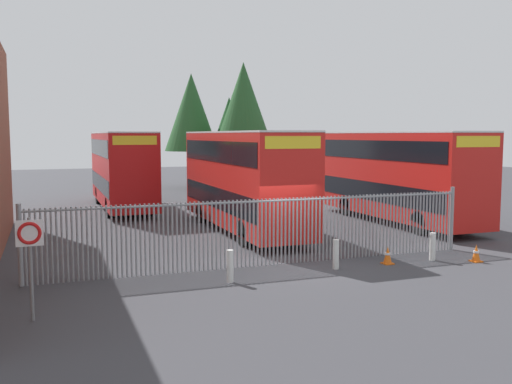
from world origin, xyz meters
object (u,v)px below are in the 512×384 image
double_decker_bus_behind_fence_right (122,167)px  bollard_center_front (336,254)px  bollard_near_right (432,247)px  speed_limit_sign_post (30,245)px  traffic_cone_by_gate (388,255)px  double_decker_bus_near_gate (243,177)px  traffic_cone_mid_forecourt (476,253)px  double_decker_bus_behind_fence_left (398,173)px  double_decker_bus_far_back (295,159)px  bollard_near_left (230,266)px

double_decker_bus_behind_fence_right → bollard_center_front: (4.50, -17.50, -1.95)m
double_decker_bus_behind_fence_right → bollard_near_right: (8.18, -17.53, -1.95)m
speed_limit_sign_post → traffic_cone_by_gate: bearing=11.1°
bollard_near_right → double_decker_bus_near_gate: bearing=117.9°
bollard_center_front → traffic_cone_mid_forecourt: bollard_center_front is taller
traffic_cone_by_gate → traffic_cone_mid_forecourt: size_ratio=1.00×
double_decker_bus_behind_fence_left → traffic_cone_mid_forecourt: 8.89m
double_decker_bus_far_back → speed_limit_sign_post: double_decker_bus_far_back is taller
double_decker_bus_behind_fence_left → bollard_near_right: double_decker_bus_behind_fence_left is taller
double_decker_bus_near_gate → bollard_center_front: bearing=-86.7°
double_decker_bus_behind_fence_right → bollard_near_left: double_decker_bus_behind_fence_right is taller
double_decker_bus_behind_fence_right → double_decker_bus_far_back: size_ratio=1.00×
double_decker_bus_behind_fence_right → traffic_cone_by_gate: bearing=-69.8°
bollard_near_left → double_decker_bus_near_gate: bearing=68.5°
traffic_cone_by_gate → bollard_center_front: bearing=-179.3°
double_decker_bus_near_gate → traffic_cone_mid_forecourt: bearing=-57.8°
double_decker_bus_behind_fence_left → bollard_near_right: (-3.72, -7.57, -1.95)m
double_decker_bus_behind_fence_left → traffic_cone_by_gate: double_decker_bus_behind_fence_left is taller
bollard_near_left → bollard_center_front: size_ratio=1.00×
double_decker_bus_behind_fence_left → bollard_center_front: size_ratio=11.38×
double_decker_bus_behind_fence_right → bollard_center_front: bearing=-75.6°
bollard_near_left → bollard_near_right: (7.34, 0.36, 0.00)m
double_decker_bus_behind_fence_left → traffic_cone_mid_forecourt: bearing=-106.7°
double_decker_bus_far_back → bollard_near_right: size_ratio=11.38×
double_decker_bus_behind_fence_left → speed_limit_sign_post: size_ratio=4.50×
double_decker_bus_near_gate → bollard_near_left: (-3.21, -8.17, -1.95)m
traffic_cone_by_gate → speed_limit_sign_post: speed_limit_sign_post is taller
bollard_near_right → traffic_cone_mid_forecourt: size_ratio=1.61×
double_decker_bus_behind_fence_left → traffic_cone_by_gate: size_ratio=18.32×
bollard_near_right → bollard_center_front: bearing=179.5°
traffic_cone_by_gate → traffic_cone_mid_forecourt: 3.08m
double_decker_bus_far_back → traffic_cone_by_gate: size_ratio=18.32×
double_decker_bus_near_gate → double_decker_bus_behind_fence_right: same height
speed_limit_sign_post → traffic_cone_mid_forecourt: bearing=5.7°
double_decker_bus_behind_fence_right → traffic_cone_by_gate: (6.44, -17.47, -2.13)m
bollard_near_left → double_decker_bus_behind_fence_right: bearing=92.7°
bollard_center_front → speed_limit_sign_post: speed_limit_sign_post is taller
double_decker_bus_far_back → traffic_cone_mid_forecourt: size_ratio=18.32×
bollard_near_left → speed_limit_sign_post: speed_limit_sign_post is taller
traffic_cone_by_gate → speed_limit_sign_post: 11.21m
double_decker_bus_behind_fence_left → double_decker_bus_far_back: same height
double_decker_bus_behind_fence_left → bollard_near_left: bearing=-144.4°
bollard_near_left → bollard_center_front: 3.68m
double_decker_bus_near_gate → bollard_near_right: (4.13, -7.81, -1.95)m
double_decker_bus_behind_fence_left → double_decker_bus_behind_fence_right: size_ratio=1.00×
double_decker_bus_far_back → speed_limit_sign_post: bearing=-125.1°
double_decker_bus_behind_fence_left → double_decker_bus_far_back: (1.95, 16.37, 0.00)m
double_decker_bus_near_gate → bollard_near_right: size_ratio=11.38×
bollard_near_right → traffic_cone_by_gate: bollard_near_right is taller
double_decker_bus_behind_fence_right → traffic_cone_mid_forecourt: size_ratio=18.32×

